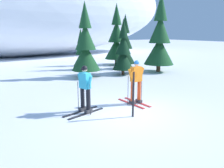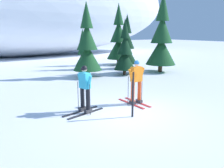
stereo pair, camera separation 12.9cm
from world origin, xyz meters
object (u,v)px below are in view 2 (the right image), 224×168
at_px(pine_tree_center_left, 83,53).
at_px(trail_marker_post, 133,92).
at_px(pine_tree_right, 119,40).
at_px(pine_tree_far_right, 161,40).
at_px(skier_orange_jacket, 136,81).
at_px(pine_tree_center, 125,52).
at_px(pine_tree_center_right, 127,46).
at_px(skier_cyan_jacket, 85,88).
at_px(pine_tree_left, 87,46).

xyz_separation_m(pine_tree_center_left, trail_marker_post, (-2.74, -10.19, -0.39)).
height_order(pine_tree_right, pine_tree_far_right, pine_tree_far_right).
bearing_deg(skier_orange_jacket, pine_tree_center, 59.70).
distance_m(pine_tree_center, pine_tree_center_right, 2.68).
distance_m(pine_tree_center_right, pine_tree_right, 2.37).
height_order(skier_cyan_jacket, pine_tree_right, pine_tree_right).
xyz_separation_m(skier_cyan_jacket, pine_tree_center, (5.44, 5.40, 0.67)).
relative_size(pine_tree_left, pine_tree_center_right, 1.12).
distance_m(skier_cyan_jacket, pine_tree_center, 7.70).
xyz_separation_m(pine_tree_center_left, pine_tree_far_right, (4.40, -3.90, 1.02)).
bearing_deg(pine_tree_center, pine_tree_right, 62.11).
bearing_deg(pine_tree_right, pine_tree_center, -117.89).
xyz_separation_m(skier_cyan_jacket, pine_tree_center_left, (3.94, 8.91, 0.40)).
distance_m(skier_cyan_jacket, pine_tree_center_right, 10.36).
bearing_deg(trail_marker_post, skier_cyan_jacket, 133.32).
height_order(pine_tree_left, trail_marker_post, pine_tree_left).
distance_m(pine_tree_center_left, trail_marker_post, 10.56).
xyz_separation_m(skier_orange_jacket, pine_tree_far_right, (6.16, 5.19, 1.37)).
bearing_deg(pine_tree_center, skier_cyan_jacket, -135.21).
height_order(skier_cyan_jacket, trail_marker_post, skier_cyan_jacket).
relative_size(pine_tree_left, pine_tree_center, 1.26).
bearing_deg(skier_orange_jacket, pine_tree_left, 83.18).
relative_size(pine_tree_left, trail_marker_post, 2.94).
bearing_deg(pine_tree_far_right, pine_tree_center, 172.33).
relative_size(skier_cyan_jacket, pine_tree_right, 0.33).
bearing_deg(pine_tree_center_left, pine_tree_center, -66.88).
relative_size(pine_tree_center_right, pine_tree_right, 0.80).
bearing_deg(pine_tree_center_left, trail_marker_post, -105.04).
bearing_deg(skier_cyan_jacket, pine_tree_left, 63.83).
distance_m(pine_tree_right, trail_marker_post, 12.88).
distance_m(pine_tree_left, pine_tree_center, 2.61).
xyz_separation_m(skier_cyan_jacket, pine_tree_right, (7.74, 9.74, 1.30)).
bearing_deg(skier_orange_jacket, trail_marker_post, -131.53).
height_order(pine_tree_center_right, pine_tree_far_right, pine_tree_far_right).
height_order(pine_tree_center_left, pine_tree_center_right, pine_tree_center_right).
height_order(pine_tree_left, pine_tree_far_right, pine_tree_far_right).
height_order(pine_tree_left, pine_tree_right, pine_tree_right).
xyz_separation_m(skier_cyan_jacket, pine_tree_center_right, (7.08, 7.51, 0.86)).
distance_m(pine_tree_center_left, pine_tree_center_right, 3.47).
xyz_separation_m(skier_orange_jacket, pine_tree_left, (0.73, 6.10, 1.02)).
bearing_deg(pine_tree_center_right, pine_tree_far_right, -63.21).
bearing_deg(pine_tree_left, pine_tree_right, 38.34).
xyz_separation_m(pine_tree_far_right, trail_marker_post, (-7.14, -6.29, -1.42)).
relative_size(skier_cyan_jacket, pine_tree_center, 0.46).
bearing_deg(skier_orange_jacket, skier_cyan_jacket, 175.43).
height_order(skier_orange_jacket, pine_tree_center, pine_tree_center).
distance_m(skier_cyan_jacket, pine_tree_left, 6.69).
bearing_deg(pine_tree_center, trail_marker_post, -122.38).
xyz_separation_m(skier_orange_jacket, pine_tree_center_left, (1.76, 9.09, 0.35)).
bearing_deg(pine_tree_left, pine_tree_center, -11.73).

